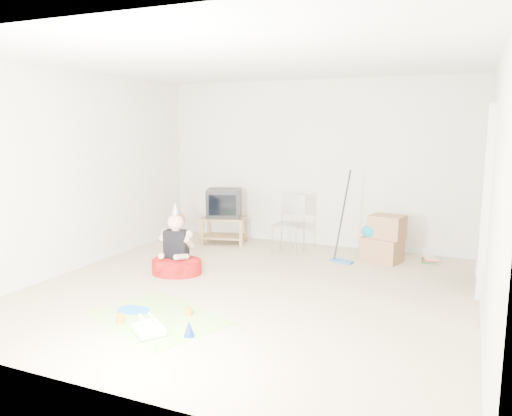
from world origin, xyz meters
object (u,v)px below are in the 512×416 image
at_px(birthday_cake, 149,330).
at_px(crt_tv, 224,203).
at_px(folding_chair, 289,225).
at_px(seated_woman, 177,258).
at_px(tv_stand, 224,228).
at_px(cardboard_boxes, 383,239).

bearing_deg(birthday_cake, crt_tv, 105.89).
bearing_deg(birthday_cake, folding_chair, 86.83).
bearing_deg(crt_tv, birthday_cake, -94.36).
xyz_separation_m(seated_woman, birthday_cake, (0.80, -1.74, -0.16)).
relative_size(folding_chair, birthday_cake, 2.39).
relative_size(tv_stand, seated_woman, 0.83).
xyz_separation_m(cardboard_boxes, seated_woman, (-2.35, -1.67, -0.11)).
height_order(cardboard_boxes, birthday_cake, cardboard_boxes).
bearing_deg(crt_tv, tv_stand, 114.75).
bearing_deg(birthday_cake, cardboard_boxes, 65.45).
distance_m(tv_stand, folding_chair, 1.19).
distance_m(tv_stand, cardboard_boxes, 2.54).
xyz_separation_m(tv_stand, folding_chair, (1.17, -0.18, 0.18)).
relative_size(tv_stand, crt_tv, 1.47).
bearing_deg(seated_woman, cardboard_boxes, 35.35).
bearing_deg(cardboard_boxes, tv_stand, 178.73).
bearing_deg(folding_chair, cardboard_boxes, 5.04).
bearing_deg(tv_stand, seated_woman, -83.76).
bearing_deg(seated_woman, folding_chair, 57.68).
xyz_separation_m(crt_tv, cardboard_boxes, (2.54, -0.06, -0.35)).
height_order(tv_stand, birthday_cake, tv_stand).
relative_size(tv_stand, cardboard_boxes, 1.18).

